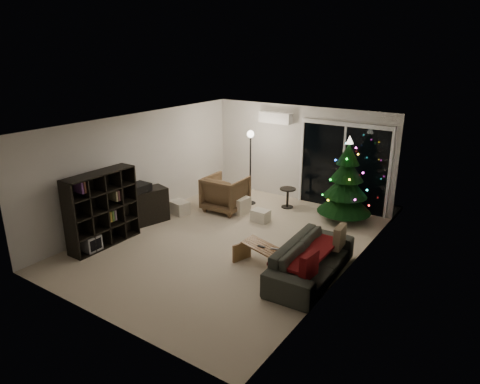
# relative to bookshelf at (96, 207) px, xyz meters

# --- Properties ---
(room) EXTENTS (6.50, 7.51, 2.60)m
(room) POSITION_rel_bookshelf_xyz_m (2.71, 3.00, 0.24)
(room) COLOR beige
(room) RESTS_ON ground
(bookshelf) EXTENTS (0.79, 1.60, 1.55)m
(bookshelf) POSITION_rel_bookshelf_xyz_m (0.00, 0.00, 0.00)
(bookshelf) COLOR black
(bookshelf) RESTS_ON floor
(media_cabinet) EXTENTS (0.80, 1.36, 0.80)m
(media_cabinet) POSITION_rel_bookshelf_xyz_m (0.00, 1.18, -0.38)
(media_cabinet) COLOR black
(media_cabinet) RESTS_ON floor
(stereo) EXTENTS (0.40, 0.48, 0.17)m
(stereo) POSITION_rel_bookshelf_xyz_m (0.00, 1.18, 0.11)
(stereo) COLOR black
(stereo) RESTS_ON media_cabinet
(armchair) EXTENTS (0.98, 1.01, 0.88)m
(armchair) POSITION_rel_bookshelf_xyz_m (1.10, 3.00, -0.33)
(armchair) COLOR brown
(armchair) RESTS_ON floor
(ottoman) EXTENTS (0.48, 0.48, 0.40)m
(ottoman) POSITION_rel_bookshelf_xyz_m (1.48, 3.05, -0.58)
(ottoman) COLOR white
(ottoman) RESTS_ON floor
(cardboard_box_a) EXTENTS (0.50, 0.42, 0.32)m
(cardboard_box_a) POSITION_rel_bookshelf_xyz_m (0.31, 2.16, -0.62)
(cardboard_box_a) COLOR silver
(cardboard_box_a) RESTS_ON floor
(cardboard_box_b) EXTENTS (0.41, 0.31, 0.28)m
(cardboard_box_b) POSITION_rel_bookshelf_xyz_m (2.22, 2.86, -0.64)
(cardboard_box_b) COLOR silver
(cardboard_box_b) RESTS_ON floor
(side_table) EXTENTS (0.54, 0.54, 0.51)m
(side_table) POSITION_rel_bookshelf_xyz_m (2.30, 4.04, -0.52)
(side_table) COLOR black
(side_table) RESTS_ON floor
(floor_lamp) EXTENTS (0.30, 0.30, 1.87)m
(floor_lamp) POSITION_rel_bookshelf_xyz_m (1.35, 3.75, 0.16)
(floor_lamp) COLOR black
(floor_lamp) RESTS_ON floor
(sofa) EXTENTS (0.98, 2.26, 0.65)m
(sofa) POSITION_rel_bookshelf_xyz_m (4.30, 1.18, -0.45)
(sofa) COLOR #393C37
(sofa) RESTS_ON floor
(sofa_throw) EXTENTS (0.69, 1.60, 0.05)m
(sofa_throw) POSITION_rel_bookshelf_xyz_m (4.20, 1.18, -0.31)
(sofa_throw) COLOR #580A0E
(sofa_throw) RESTS_ON sofa
(cushion_a) EXTENTS (0.16, 0.44, 0.43)m
(cushion_a) POSITION_rel_bookshelf_xyz_m (4.55, 1.83, -0.19)
(cushion_a) COLOR #715E4A
(cushion_a) RESTS_ON sofa
(cushion_b) EXTENTS (0.16, 0.43, 0.43)m
(cushion_b) POSITION_rel_bookshelf_xyz_m (4.55, 0.53, -0.19)
(cushion_b) COLOR #580A0E
(cushion_b) RESTS_ON sofa
(coffee_table) EXTENTS (1.30, 0.77, 0.39)m
(coffee_table) POSITION_rel_bookshelf_xyz_m (3.51, 1.02, -0.58)
(coffee_table) COLOR olive
(coffee_table) RESTS_ON floor
(remote_a) EXTENTS (0.15, 0.05, 0.02)m
(remote_a) POSITION_rel_bookshelf_xyz_m (3.36, 1.02, -0.38)
(remote_a) COLOR black
(remote_a) RESTS_ON coffee_table
(remote_b) EXTENTS (0.15, 0.09, 0.02)m
(remote_b) POSITION_rel_bookshelf_xyz_m (3.61, 1.07, -0.38)
(remote_b) COLOR slate
(remote_b) RESTS_ON coffee_table
(christmas_tree) EXTENTS (1.55, 1.55, 2.03)m
(christmas_tree) POSITION_rel_bookshelf_xyz_m (3.82, 4.00, 0.24)
(christmas_tree) COLOR black
(christmas_tree) RESTS_ON floor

